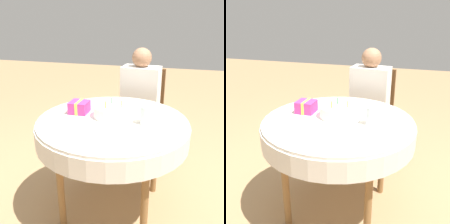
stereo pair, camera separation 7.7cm
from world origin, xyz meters
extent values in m
plane|color=#A37F56|center=(0.00, 0.00, 0.00)|extent=(12.00, 12.00, 0.00)
cylinder|color=silver|center=(0.00, 0.00, 0.76)|extent=(1.07, 1.07, 0.02)
cylinder|color=silver|center=(0.00, 0.00, 0.68)|extent=(1.09, 1.09, 0.14)
cylinder|color=brown|center=(-0.29, -0.29, 0.38)|extent=(0.05, 0.05, 0.75)
cylinder|color=brown|center=(0.29, -0.29, 0.38)|extent=(0.05, 0.05, 0.75)
cylinder|color=brown|center=(-0.29, 0.29, 0.38)|extent=(0.05, 0.05, 0.75)
cylinder|color=brown|center=(0.29, 0.29, 0.38)|extent=(0.05, 0.05, 0.75)
cube|color=brown|center=(0.07, 0.82, 0.44)|extent=(0.49, 0.49, 0.04)
cube|color=brown|center=(0.09, 1.03, 0.71)|extent=(0.41, 0.07, 0.49)
cylinder|color=brown|center=(-0.15, 0.65, 0.21)|extent=(0.04, 0.04, 0.42)
cylinder|color=brown|center=(0.25, 0.61, 0.21)|extent=(0.04, 0.04, 0.42)
cylinder|color=brown|center=(-0.11, 1.04, 0.21)|extent=(0.04, 0.04, 0.42)
cylinder|color=brown|center=(0.29, 1.00, 0.21)|extent=(0.04, 0.04, 0.42)
cylinder|color=#9E7051|center=(-0.04, 0.68, 0.23)|extent=(0.09, 0.09, 0.46)
cylinder|color=#9E7051|center=(0.15, 0.66, 0.23)|extent=(0.09, 0.09, 0.46)
cube|color=silver|center=(0.07, 0.82, 0.73)|extent=(0.38, 0.24, 0.54)
sphere|color=#9E7051|center=(0.07, 0.82, 1.09)|extent=(0.19, 0.19, 0.19)
cube|color=white|center=(-0.01, 0.05, 0.77)|extent=(0.32, 0.32, 0.00)
cylinder|color=white|center=(-0.01, 0.05, 0.81)|extent=(0.27, 0.27, 0.08)
cylinder|color=gold|center=(0.05, 0.04, 0.88)|extent=(0.01, 0.01, 0.05)
cylinder|color=green|center=(-0.03, 0.09, 0.88)|extent=(0.01, 0.01, 0.05)
cylinder|color=gold|center=(-0.05, -0.01, 0.88)|extent=(0.01, 0.01, 0.05)
cylinder|color=silver|center=(0.24, -0.02, 0.84)|extent=(0.08, 0.08, 0.13)
cube|color=#D13384|center=(-0.28, 0.06, 0.82)|extent=(0.14, 0.14, 0.09)
cube|color=#EAE54C|center=(-0.28, 0.06, 0.82)|extent=(0.02, 0.14, 0.09)
camera|label=1|loc=(0.45, -1.67, 1.48)|focal=42.00mm
camera|label=2|loc=(0.52, -1.65, 1.48)|focal=42.00mm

